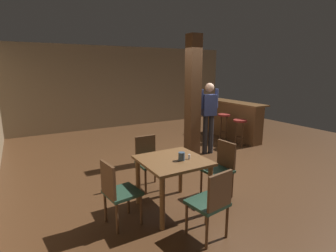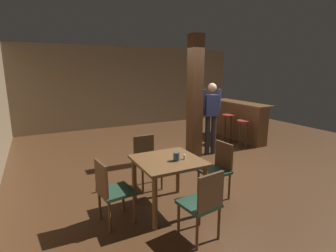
% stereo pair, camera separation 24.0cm
% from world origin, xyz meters
% --- Properties ---
extents(ground_plane, '(10.80, 10.80, 0.00)m').
position_xyz_m(ground_plane, '(0.00, 0.00, 0.00)').
color(ground_plane, '#422816').
extents(wall_back, '(8.00, 0.10, 2.80)m').
position_xyz_m(wall_back, '(0.00, 4.50, 1.40)').
color(wall_back, '#756047').
rests_on(wall_back, ground_plane).
extents(pillar, '(0.28, 0.28, 2.80)m').
position_xyz_m(pillar, '(0.03, 0.48, 1.40)').
color(pillar, '#4C301C').
rests_on(pillar, ground_plane).
extents(dining_table, '(0.91, 0.91, 0.77)m').
position_xyz_m(dining_table, '(-1.62, -1.38, 0.64)').
color(dining_table, brown).
rests_on(dining_table, ground_plane).
extents(chair_north, '(0.42, 0.42, 0.89)m').
position_xyz_m(chair_north, '(-1.60, -0.53, 0.51)').
color(chair_north, '#1E3828').
rests_on(chair_north, ground_plane).
extents(chair_east, '(0.45, 0.45, 0.89)m').
position_xyz_m(chair_east, '(-0.73, -1.41, 0.51)').
color(chair_east, '#1E3828').
rests_on(chair_east, ground_plane).
extents(chair_west, '(0.47, 0.47, 0.89)m').
position_xyz_m(chair_west, '(-2.47, -1.40, 0.51)').
color(chair_west, '#1E3828').
rests_on(chair_west, ground_plane).
extents(chair_south, '(0.47, 0.47, 0.89)m').
position_xyz_m(chair_south, '(-1.59, -2.24, 0.51)').
color(chair_south, '#1E3828').
rests_on(chair_south, ground_plane).
extents(napkin_cup, '(0.09, 0.09, 0.12)m').
position_xyz_m(napkin_cup, '(-1.53, -1.48, 0.83)').
color(napkin_cup, '#33475B').
rests_on(napkin_cup, dining_table).
extents(salt_shaker, '(0.03, 0.03, 0.07)m').
position_xyz_m(salt_shaker, '(-1.40, -1.49, 0.81)').
color(salt_shaker, silver).
rests_on(salt_shaker, dining_table).
extents(standing_person, '(0.47, 0.26, 1.72)m').
position_xyz_m(standing_person, '(0.47, 0.43, 1.00)').
color(standing_person, navy).
rests_on(standing_person, ground_plane).
extents(bar_counter, '(0.56, 2.04, 1.08)m').
position_xyz_m(bar_counter, '(2.04, 1.26, 0.55)').
color(bar_counter, brown).
rests_on(bar_counter, ground_plane).
extents(bar_stool_near, '(0.36, 0.36, 0.74)m').
position_xyz_m(bar_stool_near, '(1.54, 0.45, 0.55)').
color(bar_stool_near, maroon).
rests_on(bar_stool_near, ground_plane).
extents(bar_stool_mid, '(0.34, 0.34, 0.80)m').
position_xyz_m(bar_stool_mid, '(1.51, 1.03, 0.59)').
color(bar_stool_mid, maroon).
rests_on(bar_stool_mid, ground_plane).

